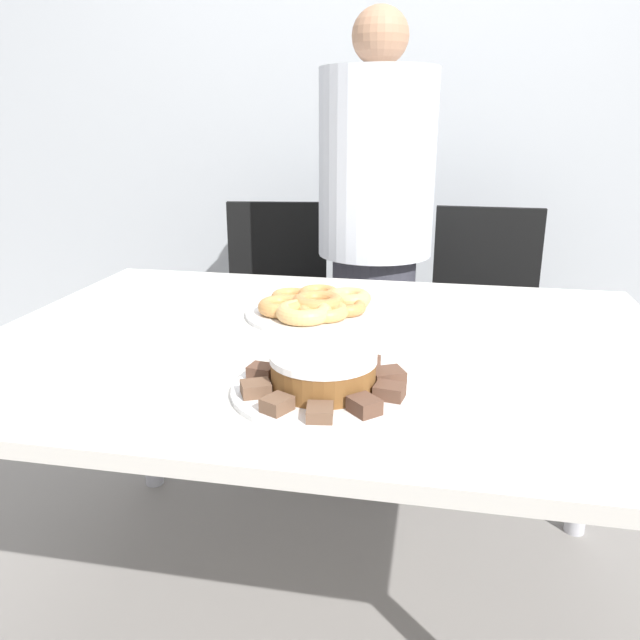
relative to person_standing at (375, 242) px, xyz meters
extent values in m
plane|color=gray|center=(-0.01, -0.86, -0.80)|extent=(12.00, 12.00, 0.00)
cube|color=#B2B7BC|center=(-0.01, 0.78, 0.50)|extent=(8.00, 0.05, 2.60)
cube|color=silver|center=(-0.01, -0.86, -0.07)|extent=(1.49, 1.08, 0.03)
cylinder|color=silver|center=(-0.70, -0.38, -0.44)|extent=(0.06, 0.06, 0.71)
cylinder|color=silver|center=(0.67, -0.38, -0.44)|extent=(0.06, 0.06, 0.71)
cylinder|color=#383842|center=(0.00, 0.00, -0.42)|extent=(0.29, 0.29, 0.76)
cylinder|color=silver|center=(0.00, 0.00, 0.26)|extent=(0.38, 0.38, 0.60)
sphere|color=#A87A5B|center=(0.00, 0.00, 0.65)|extent=(0.18, 0.18, 0.18)
cylinder|color=black|center=(-0.39, 0.08, -0.79)|extent=(0.44, 0.44, 0.01)
cylinder|color=#262626|center=(-0.39, 0.08, -0.58)|extent=(0.06, 0.06, 0.42)
cube|color=black|center=(-0.39, 0.08, -0.35)|extent=(0.50, 0.50, 0.04)
cube|color=black|center=(-0.42, 0.29, -0.12)|extent=(0.40, 0.09, 0.42)
cylinder|color=black|center=(0.39, 0.08, -0.79)|extent=(0.44, 0.44, 0.01)
cylinder|color=#262626|center=(0.39, 0.08, -0.58)|extent=(0.06, 0.06, 0.42)
cube|color=black|center=(0.39, 0.08, -0.35)|extent=(0.45, 0.45, 0.04)
cube|color=black|center=(0.40, 0.29, -0.12)|extent=(0.40, 0.04, 0.42)
cylinder|color=white|center=(0.04, -1.14, -0.05)|extent=(0.32, 0.32, 0.01)
cylinder|color=white|center=(-0.06, -0.69, -0.05)|extent=(0.35, 0.35, 0.01)
cylinder|color=brown|center=(0.04, -1.14, -0.02)|extent=(0.18, 0.18, 0.05)
cylinder|color=white|center=(0.04, -1.14, 0.01)|extent=(0.18, 0.18, 0.01)
cube|color=brown|center=(-0.07, -1.19, -0.04)|extent=(0.06, 0.06, 0.02)
cube|color=brown|center=(-0.02, -1.24, -0.03)|extent=(0.05, 0.06, 0.02)
cube|color=brown|center=(0.05, -1.25, -0.04)|extent=(0.05, 0.05, 0.02)
cube|color=brown|center=(0.12, -1.22, -0.03)|extent=(0.06, 0.06, 0.03)
cube|color=brown|center=(0.15, -1.16, -0.03)|extent=(0.05, 0.05, 0.02)
cube|color=brown|center=(0.14, -1.08, -0.04)|extent=(0.07, 0.07, 0.02)
cube|color=brown|center=(0.09, -1.03, -0.04)|extent=(0.07, 0.07, 0.02)
cube|color=#513828|center=(0.02, -1.02, -0.03)|extent=(0.05, 0.06, 0.03)
cube|color=#513828|center=(-0.05, -1.05, -0.04)|extent=(0.07, 0.07, 0.02)
cube|color=brown|center=(-0.08, -1.12, -0.03)|extent=(0.05, 0.05, 0.02)
torus|color=#C68447|center=(-0.06, -0.69, -0.03)|extent=(0.13, 0.13, 0.04)
torus|color=#D18E4C|center=(-0.14, -0.63, -0.03)|extent=(0.10, 0.10, 0.03)
torus|color=#D18E4C|center=(-0.14, -0.73, -0.03)|extent=(0.12, 0.12, 0.03)
torus|color=#E5AD66|center=(-0.08, -0.77, -0.03)|extent=(0.13, 0.13, 0.04)
torus|color=tan|center=(-0.04, -0.74, -0.03)|extent=(0.12, 0.12, 0.03)
torus|color=#C68447|center=(0.00, -0.69, -0.03)|extent=(0.10, 0.10, 0.03)
torus|color=#E5AD66|center=(0.01, -0.63, -0.03)|extent=(0.11, 0.11, 0.04)
torus|color=#D18E4C|center=(-0.08, -0.60, -0.03)|extent=(0.11, 0.11, 0.03)
camera|label=1|loc=(0.22, -2.11, 0.39)|focal=35.00mm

